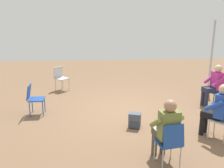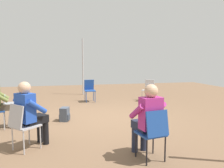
# 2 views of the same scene
# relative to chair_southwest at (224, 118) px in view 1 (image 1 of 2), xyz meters

# --- Properties ---
(ground_plane) EXTENTS (16.56, 16.56, 0.00)m
(ground_plane) POSITION_rel_chair_southwest_xyz_m (1.85, 1.89, -0.50)
(ground_plane) COLOR brown
(chair_southwest) EXTENTS (0.59, 0.58, 0.85)m
(chair_southwest) POSITION_rel_chair_southwest_xyz_m (0.00, 0.00, 0.00)
(chair_southwest) COLOR #B7B7BC
(chair_southwest) RESTS_ON ground
(chair_northeast) EXTENTS (0.58, 0.58, 0.85)m
(chair_northeast) POSITION_rel_chair_southwest_xyz_m (4.04, 3.96, 0.00)
(chair_northeast) COLOR #B7B7BC
(chair_northeast) RESTS_ON ground
(chair_south) EXTENTS (0.46, 0.50, 0.85)m
(chair_south) POSITION_rel_chair_southwest_xyz_m (2.09, -0.91, 0.00)
(chair_south) COLOR #1E4799
(chair_south) RESTS_ON ground
(chair_north) EXTENTS (0.41, 0.45, 0.85)m
(chair_north) POSITION_rel_chair_southwest_xyz_m (1.75, 4.39, 0.00)
(chair_north) COLOR #1E4799
(chair_north) RESTS_ON ground
(chair_west) EXTENTS (0.50, 0.47, 0.85)m
(chair_west) POSITION_rel_chair_southwest_xyz_m (-0.90, 1.46, 0.00)
(chair_west) COLOR #1E4799
(chair_west) RESTS_ON ground
(person_with_laptop) EXTENTS (0.57, 0.56, 1.24)m
(person_with_laptop) POSITION_rel_chair_southwest_xyz_m (-0.73, 1.49, 0.20)
(person_with_laptop) COLOR #4C4233
(person_with_laptop) RESTS_ON ground
(person_in_blue) EXTENTS (0.63, 0.63, 1.24)m
(person_in_blue) POSITION_rel_chair_southwest_xyz_m (0.12, 0.11, 0.20)
(person_in_blue) COLOR black
(person_in_blue) RESTS_ON ground
(person_in_magenta) EXTENTS (0.55, 0.56, 1.24)m
(person_in_magenta) POSITION_rel_chair_southwest_xyz_m (2.06, -0.74, 0.20)
(person_in_magenta) COLOR #23283D
(person_in_magenta) RESTS_ON ground
(backpack_near_laptop_user) EXTENTS (0.30, 0.33, 0.36)m
(backpack_near_laptop_user) POSITION_rel_chair_southwest_xyz_m (0.75, 1.80, -0.34)
(backpack_near_laptop_user) COLOR #475160
(backpack_near_laptop_user) RESTS_ON ground
(tent_pole_near) EXTENTS (0.07, 0.07, 2.47)m
(tent_pole_near) POSITION_rel_chair_southwest_xyz_m (3.77, -1.42, 0.74)
(tent_pole_near) COLOR #B2B2B7
(tent_pole_near) RESTS_ON ground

